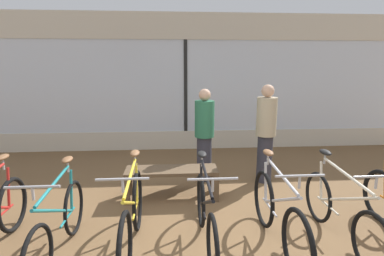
{
  "coord_description": "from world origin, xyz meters",
  "views": [
    {
      "loc": [
        -0.37,
        -3.12,
        2.0
      ],
      "look_at": [
        0.0,
        1.94,
        0.95
      ],
      "focal_mm": 28.0,
      "sensor_mm": 36.0,
      "label": 1
    }
  ],
  "objects_px": {
    "bicycle_left": "(59,225)",
    "customer_by_window": "(204,133)",
    "display_bench": "(172,174)",
    "bicycle_center": "(206,216)",
    "customer_near_rack": "(266,132)",
    "bicycle_center_left": "(132,218)",
    "bicycle_right": "(340,213)",
    "bicycle_center_right": "(278,215)"
  },
  "relations": [
    {
      "from": "bicycle_left",
      "to": "bicycle_right",
      "type": "xyz_separation_m",
      "value": [
        3.09,
        0.04,
        -0.0
      ]
    },
    {
      "from": "bicycle_center_left",
      "to": "bicycle_left",
      "type": "bearing_deg",
      "value": -178.18
    },
    {
      "from": "bicycle_right",
      "to": "display_bench",
      "type": "relative_size",
      "value": 1.23
    },
    {
      "from": "display_bench",
      "to": "bicycle_center",
      "type": "bearing_deg",
      "value": -74.83
    },
    {
      "from": "display_bench",
      "to": "customer_by_window",
      "type": "xyz_separation_m",
      "value": [
        0.58,
        0.71,
        0.47
      ]
    },
    {
      "from": "bicycle_right",
      "to": "display_bench",
      "type": "height_order",
      "value": "bicycle_right"
    },
    {
      "from": "bicycle_center",
      "to": "display_bench",
      "type": "relative_size",
      "value": 1.23
    },
    {
      "from": "bicycle_center_left",
      "to": "bicycle_center_right",
      "type": "distance_m",
      "value": 1.59
    },
    {
      "from": "bicycle_center",
      "to": "bicycle_right",
      "type": "distance_m",
      "value": 1.54
    },
    {
      "from": "bicycle_left",
      "to": "customer_by_window",
      "type": "relative_size",
      "value": 1.03
    },
    {
      "from": "bicycle_center",
      "to": "customer_by_window",
      "type": "height_order",
      "value": "customer_by_window"
    },
    {
      "from": "bicycle_center_right",
      "to": "display_bench",
      "type": "distance_m",
      "value": 1.81
    },
    {
      "from": "bicycle_right",
      "to": "customer_by_window",
      "type": "xyz_separation_m",
      "value": [
        -1.32,
        2.07,
        0.48
      ]
    },
    {
      "from": "display_bench",
      "to": "customer_near_rack",
      "type": "relative_size",
      "value": 0.82
    },
    {
      "from": "bicycle_left",
      "to": "customer_by_window",
      "type": "bearing_deg",
      "value": 50.06
    },
    {
      "from": "bicycle_left",
      "to": "customer_near_rack",
      "type": "bearing_deg",
      "value": 34.89
    },
    {
      "from": "bicycle_right",
      "to": "customer_by_window",
      "type": "relative_size",
      "value": 1.06
    },
    {
      "from": "bicycle_center_left",
      "to": "bicycle_center",
      "type": "distance_m",
      "value": 0.79
    },
    {
      "from": "bicycle_center_right",
      "to": "customer_near_rack",
      "type": "relative_size",
      "value": 1.02
    },
    {
      "from": "bicycle_left",
      "to": "customer_by_window",
      "type": "xyz_separation_m",
      "value": [
        1.77,
        2.11,
        0.47
      ]
    },
    {
      "from": "bicycle_center_left",
      "to": "display_bench",
      "type": "xyz_separation_m",
      "value": [
        0.43,
        1.37,
        -0.03
      ]
    },
    {
      "from": "bicycle_left",
      "to": "bicycle_center",
      "type": "bearing_deg",
      "value": 2.03
    },
    {
      "from": "bicycle_left",
      "to": "bicycle_center_left",
      "type": "bearing_deg",
      "value": 1.82
    },
    {
      "from": "bicycle_center_left",
      "to": "bicycle_right",
      "type": "bearing_deg",
      "value": 0.5
    },
    {
      "from": "bicycle_center",
      "to": "bicycle_center_right",
      "type": "bearing_deg",
      "value": -3.75
    },
    {
      "from": "customer_near_rack",
      "to": "bicycle_center",
      "type": "bearing_deg",
      "value": -123.5
    },
    {
      "from": "customer_by_window",
      "to": "bicycle_center_left",
      "type": "bearing_deg",
      "value": -115.84
    },
    {
      "from": "bicycle_center_left",
      "to": "customer_near_rack",
      "type": "xyz_separation_m",
      "value": [
        2.05,
        1.94,
        0.49
      ]
    },
    {
      "from": "bicycle_right",
      "to": "customer_near_rack",
      "type": "height_order",
      "value": "customer_near_rack"
    },
    {
      "from": "bicycle_center",
      "to": "customer_by_window",
      "type": "relative_size",
      "value": 1.06
    },
    {
      "from": "display_bench",
      "to": "customer_by_window",
      "type": "relative_size",
      "value": 0.86
    },
    {
      "from": "bicycle_center_right",
      "to": "bicycle_right",
      "type": "relative_size",
      "value": 1.01
    },
    {
      "from": "bicycle_center_right",
      "to": "customer_near_rack",
      "type": "xyz_separation_m",
      "value": [
        0.47,
        1.96,
        0.5
      ]
    },
    {
      "from": "customer_by_window",
      "to": "bicycle_center_right",
      "type": "bearing_deg",
      "value": -74.76
    },
    {
      "from": "bicycle_center_right",
      "to": "bicycle_right",
      "type": "xyz_separation_m",
      "value": [
        0.74,
        0.04,
        -0.02
      ]
    },
    {
      "from": "bicycle_center_right",
      "to": "customer_by_window",
      "type": "height_order",
      "value": "customer_by_window"
    },
    {
      "from": "bicycle_left",
      "to": "bicycle_right",
      "type": "height_order",
      "value": "same"
    },
    {
      "from": "display_bench",
      "to": "bicycle_center_left",
      "type": "bearing_deg",
      "value": -107.34
    },
    {
      "from": "bicycle_left",
      "to": "customer_by_window",
      "type": "distance_m",
      "value": 2.8
    },
    {
      "from": "bicycle_center_left",
      "to": "customer_by_window",
      "type": "relative_size",
      "value": 1.11
    },
    {
      "from": "bicycle_left",
      "to": "bicycle_center_right",
      "type": "bearing_deg",
      "value": 0.07
    },
    {
      "from": "bicycle_left",
      "to": "bicycle_center",
      "type": "xyz_separation_m",
      "value": [
        1.55,
        0.05,
        0.01
      ]
    }
  ]
}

